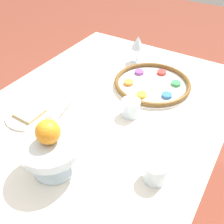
{
  "coord_description": "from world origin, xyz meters",
  "views": [
    {
      "loc": [
        0.66,
        0.47,
        1.4
      ],
      "look_at": [
        -0.0,
        0.07,
        0.76
      ],
      "focal_mm": 42.0,
      "sensor_mm": 36.0,
      "label": 1
    }
  ],
  "objects": [
    {
      "name": "dining_table",
      "position": [
        0.0,
        0.0,
        0.36
      ],
      "size": [
        1.35,
        0.94,
        0.72
      ],
      "color": "silver",
      "rests_on": "ground_plane"
    },
    {
      "name": "wine_glass",
      "position": [
        -0.47,
        -0.07,
        0.82
      ],
      "size": [
        0.07,
        0.07,
        0.14
      ],
      "color": "silver",
      "rests_on": "dining_table"
    },
    {
      "name": "cup_near",
      "position": [
        0.16,
        0.32,
        0.75
      ],
      "size": [
        0.08,
        0.08,
        0.07
      ],
      "color": "silver",
      "rests_on": "dining_table"
    },
    {
      "name": "orange_fruit",
      "position": [
        0.29,
        0.03,
        0.88
      ],
      "size": [
        0.07,
        0.07,
        0.07
      ],
      "color": "orange",
      "rests_on": "fruit_stand"
    },
    {
      "name": "fruit_stand",
      "position": [
        0.3,
        0.03,
        0.81
      ],
      "size": [
        0.19,
        0.19,
        0.12
      ],
      "color": "silver",
      "rests_on": "dining_table"
    },
    {
      "name": "spoon",
      "position": [
        0.08,
        -0.19,
        0.72
      ],
      "size": [
        0.18,
        0.04,
        0.01
      ],
      "color": "silver",
      "rests_on": "dining_table"
    },
    {
      "name": "cup_mid",
      "position": [
        -0.07,
        0.11,
        0.75
      ],
      "size": [
        0.08,
        0.08,
        0.07
      ],
      "color": "silver",
      "rests_on": "dining_table"
    },
    {
      "name": "ground_plane",
      "position": [
        0.0,
        0.0,
        0.0
      ],
      "size": [
        8.0,
        8.0,
        0.0
      ],
      "primitive_type": "plane",
      "color": "brown"
    },
    {
      "name": "bread_plate",
      "position": [
        0.15,
        -0.23,
        0.73
      ],
      "size": [
        0.19,
        0.19,
        0.02
      ],
      "color": "beige",
      "rests_on": "dining_table"
    },
    {
      "name": "seder_plate",
      "position": [
        -0.3,
        0.1,
        0.74
      ],
      "size": [
        0.35,
        0.35,
        0.03
      ],
      "color": "silver",
      "rests_on": "dining_table"
    },
    {
      "name": "napkin_roll",
      "position": [
        0.06,
        -0.14,
        0.74
      ],
      "size": [
        0.18,
        0.08,
        0.05
      ],
      "color": "white",
      "rests_on": "dining_table"
    }
  ]
}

